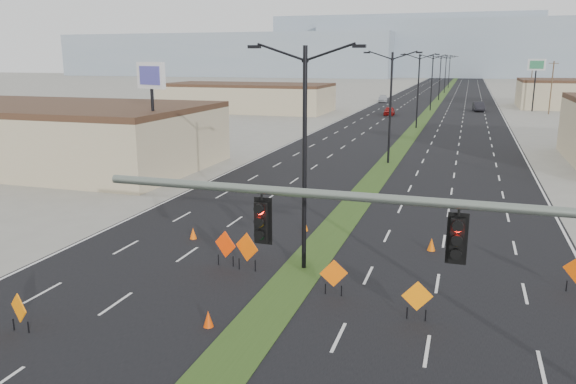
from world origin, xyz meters
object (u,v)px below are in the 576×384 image
(construction_sign_3, at_px, (334,275))
(cone_2, at_px, (431,244))
(streetlight_1, at_px, (390,104))
(cone_1, at_px, (305,226))
(car_left, at_px, (389,111))
(streetlight_3, at_px, (432,81))
(streetlight_4, at_px, (440,76))
(car_mid, at_px, (479,107))
(streetlight_2, at_px, (418,89))
(streetlight_5, at_px, (445,73))
(pole_sign_west, at_px, (151,85))
(car_far, at_px, (383,99))
(construction_sign_0, at_px, (19,310))
(signal_mast, at_px, (539,265))
(construction_sign_1, at_px, (247,248))
(construction_sign_2, at_px, (225,246))
(streetlight_6, at_px, (449,71))
(cone_3, at_px, (193,233))
(streetlight_0, at_px, (305,153))
(pole_sign_east_far, at_px, (536,69))
(cone_0, at_px, (208,319))
(construction_sign_4, at_px, (417,298))

(construction_sign_3, height_order, cone_2, construction_sign_3)
(streetlight_1, relative_size, cone_1, 17.46)
(streetlight_1, relative_size, car_left, 2.36)
(streetlight_3, height_order, cone_1, streetlight_3)
(streetlight_4, bearing_deg, car_mid, -72.37)
(streetlight_2, xyz_separation_m, streetlight_5, (0.00, 84.00, 0.00))
(pole_sign_west, bearing_deg, streetlight_5, 103.75)
(car_far, distance_m, pole_sign_west, 88.37)
(streetlight_2, height_order, construction_sign_0, streetlight_2)
(signal_mast, relative_size, car_left, 3.84)
(construction_sign_1, xyz_separation_m, construction_sign_2, (-1.17, 0.23, -0.06))
(streetlight_4, distance_m, streetlight_5, 28.00)
(car_left, distance_m, construction_sign_1, 74.12)
(signal_mast, xyz_separation_m, streetlight_6, (-8.56, 178.00, 0.63))
(cone_1, bearing_deg, signal_mast, -57.04)
(cone_3, bearing_deg, streetlight_4, 86.42)
(car_mid, distance_m, construction_sign_3, 88.12)
(streetlight_0, xyz_separation_m, car_left, (-6.05, 72.97, -4.70))
(pole_sign_west, bearing_deg, streetlight_2, 89.46)
(streetlight_2, xyz_separation_m, construction_sign_1, (-2.39, -57.06, -4.35))
(streetlight_6, relative_size, car_left, 2.36)
(car_mid, bearing_deg, construction_sign_0, -106.42)
(streetlight_5, distance_m, pole_sign_east_far, 54.72)
(streetlight_4, height_order, construction_sign_1, streetlight_4)
(streetlight_2, bearing_deg, streetlight_5, 90.00)
(streetlight_0, relative_size, streetlight_2, 1.00)
(construction_sign_2, distance_m, cone_3, 4.63)
(construction_sign_3, bearing_deg, construction_sign_1, 139.46)
(car_left, xyz_separation_m, pole_sign_east_far, (23.89, 15.34, 6.88))
(cone_0, distance_m, cone_2, 13.04)
(streetlight_6, height_order, construction_sign_1, streetlight_6)
(construction_sign_4, bearing_deg, streetlight_5, 78.25)
(construction_sign_0, bearing_deg, pole_sign_east_far, 97.87)
(streetlight_3, xyz_separation_m, cone_1, (-1.53, -78.44, -5.13))
(streetlight_1, relative_size, pole_sign_west, 1.09)
(signal_mast, distance_m, streetlight_6, 178.21)
(streetlight_3, relative_size, construction_sign_3, 6.49)
(construction_sign_1, distance_m, cone_2, 9.52)
(pole_sign_east_far, bearing_deg, car_left, -124.89)
(car_far, height_order, cone_3, car_far)
(construction_sign_1, bearing_deg, streetlight_0, 45.91)
(car_left, height_order, construction_sign_0, construction_sign_0)
(construction_sign_0, xyz_separation_m, cone_2, (13.29, 13.29, -0.52))
(streetlight_5, distance_m, construction_sign_1, 141.15)
(streetlight_2, bearing_deg, cone_1, -91.74)
(car_left, height_order, cone_3, car_left)
(construction_sign_3, xyz_separation_m, pole_sign_west, (-18.46, 17.34, 6.57))
(construction_sign_1, distance_m, construction_sign_4, 8.29)
(streetlight_6, height_order, cone_3, streetlight_6)
(construction_sign_2, relative_size, cone_3, 2.73)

